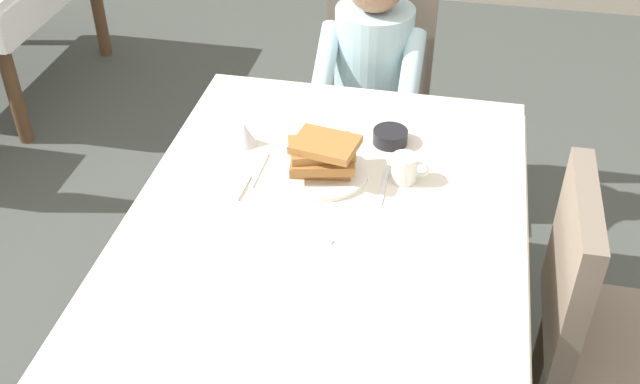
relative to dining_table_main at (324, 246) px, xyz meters
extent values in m
cube|color=silver|center=(0.00, 0.00, 0.07)|extent=(1.10, 1.50, 0.04)
cube|color=silver|center=(0.00, 0.76, -0.04)|extent=(1.10, 0.01, 0.18)
cube|color=silver|center=(-0.56, 0.00, -0.04)|extent=(0.01, 1.50, 0.18)
cube|color=silver|center=(0.56, 0.00, -0.04)|extent=(0.01, 1.50, 0.18)
cylinder|color=brown|center=(-0.47, 0.67, -0.30)|extent=(0.07, 0.07, 0.70)
cylinder|color=brown|center=(0.47, 0.67, -0.30)|extent=(0.07, 0.07, 0.70)
cube|color=#7A6B5B|center=(-0.01, 1.07, -0.23)|extent=(0.44, 0.44, 0.05)
cube|color=#7A6B5B|center=(-0.01, 1.27, 0.04)|extent=(0.44, 0.06, 0.48)
cylinder|color=#2D2319|center=(0.17, 0.89, -0.45)|extent=(0.04, 0.04, 0.40)
cylinder|color=#2D2319|center=(-0.19, 0.89, -0.45)|extent=(0.04, 0.04, 0.40)
cylinder|color=#2D2319|center=(0.17, 1.25, -0.45)|extent=(0.04, 0.04, 0.40)
cylinder|color=#2D2319|center=(-0.19, 1.25, -0.45)|extent=(0.04, 0.04, 0.40)
cylinder|color=silver|center=(-0.01, 1.05, 0.03)|extent=(0.30, 0.30, 0.46)
cylinder|color=silver|center=(0.15, 0.91, 0.10)|extent=(0.08, 0.29, 0.23)
cylinder|color=silver|center=(-0.17, 0.91, 0.10)|extent=(0.08, 0.29, 0.23)
cylinder|color=#383D51|center=(0.07, 0.87, -0.43)|extent=(0.10, 0.10, 0.45)
cylinder|color=#383D51|center=(-0.09, 0.87, -0.43)|extent=(0.10, 0.10, 0.45)
cube|color=#7A6B5B|center=(0.87, 0.00, -0.23)|extent=(0.44, 0.44, 0.05)
cube|color=#7A6B5B|center=(0.67, 0.00, 0.04)|extent=(0.06, 0.44, 0.48)
cylinder|color=#2D2319|center=(0.69, 0.18, -0.45)|extent=(0.04, 0.04, 0.40)
cylinder|color=white|center=(-0.05, 0.22, 0.10)|extent=(0.28, 0.28, 0.02)
cube|color=#A36B33|center=(-0.05, 0.22, 0.12)|extent=(0.19, 0.14, 0.03)
cube|color=#A36B33|center=(-0.04, 0.20, 0.15)|extent=(0.21, 0.17, 0.03)
cube|color=#A36B33|center=(-0.05, 0.22, 0.18)|extent=(0.22, 0.18, 0.03)
cube|color=#A36B33|center=(-0.04, 0.21, 0.20)|extent=(0.20, 0.17, 0.02)
cylinder|color=white|center=(0.19, 0.24, 0.13)|extent=(0.08, 0.08, 0.08)
torus|color=white|center=(0.24, 0.24, 0.14)|extent=(0.05, 0.01, 0.05)
cylinder|color=black|center=(0.13, 0.43, 0.11)|extent=(0.11, 0.11, 0.04)
cone|color=silver|center=(-0.32, 0.33, 0.13)|extent=(0.08, 0.08, 0.07)
cube|color=silver|center=(-0.24, 0.20, 0.09)|extent=(0.02, 0.18, 0.00)
cube|color=silver|center=(0.14, 0.20, 0.09)|extent=(0.02, 0.20, 0.00)
cube|color=silver|center=(-0.03, -0.06, 0.09)|extent=(0.15, 0.06, 0.00)
cube|color=white|center=(-0.34, 0.11, 0.09)|extent=(0.18, 0.13, 0.01)
cylinder|color=brown|center=(-1.73, 1.20, -0.30)|extent=(0.07, 0.07, 0.70)
camera|label=1|loc=(0.31, -1.59, 1.43)|focal=42.74mm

